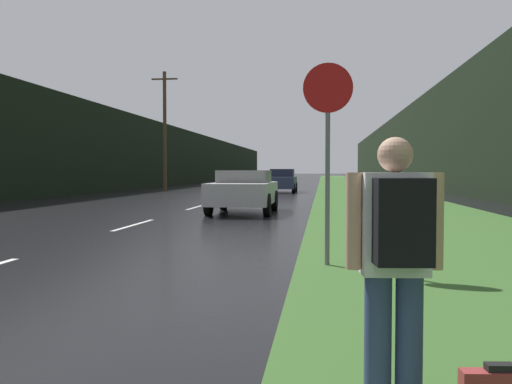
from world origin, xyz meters
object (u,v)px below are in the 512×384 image
at_px(car_passing_near, 244,191).
at_px(car_oncoming, 256,178).
at_px(car_passing_far, 282,181).
at_px(stop_sign, 328,140).
at_px(hitchhiker_with_backpack, 396,257).

bearing_deg(car_passing_near, car_oncoming, -83.63).
bearing_deg(car_passing_far, car_oncoming, -78.72).
relative_size(stop_sign, car_passing_far, 0.68).
bearing_deg(car_passing_near, hitchhiker_with_backpack, 101.52).
relative_size(stop_sign, car_passing_near, 0.70).
bearing_deg(stop_sign, hitchhiker_with_backpack, -86.05).
bearing_deg(stop_sign, car_passing_near, 105.09).
relative_size(stop_sign, hitchhiker_with_backpack, 1.87).
bearing_deg(hitchhiker_with_backpack, car_oncoming, 92.14).
bearing_deg(stop_sign, car_oncoming, 98.16).
height_order(stop_sign, car_passing_near, stop_sign).
bearing_deg(hitchhiker_with_backpack, car_passing_far, 89.70).
distance_m(hitchhiker_with_backpack, car_passing_far, 32.68).
relative_size(hitchhiker_with_backpack, car_passing_far, 0.36).
height_order(car_passing_near, car_oncoming, car_passing_near).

